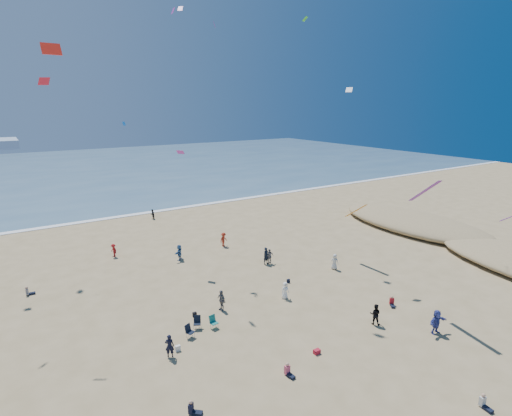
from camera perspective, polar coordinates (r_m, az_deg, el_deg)
ground at (r=24.66m, az=6.95°, el=-26.73°), size 220.00×220.00×0.00m
ocean at (r=110.85m, az=-26.30°, el=4.68°), size 220.00×100.00×0.06m
surf_line at (r=62.37m, az=-20.45°, el=-1.41°), size 220.00×1.20×0.08m
standing_flyers at (r=36.35m, az=-1.07°, el=-10.50°), size 29.42×45.52×1.83m
seated_group at (r=28.79m, az=0.92°, el=-18.75°), size 26.30×29.64×0.84m
chair_cluster at (r=30.81m, az=-7.91°, el=-16.29°), size 2.73×1.60×1.00m
white_tote at (r=29.19m, az=-11.12°, el=-19.06°), size 0.35×0.20×0.40m
black_backpack at (r=32.87m, az=-8.75°, el=-14.82°), size 0.30×0.22×0.38m
cooler at (r=28.76m, az=8.69°, el=-19.62°), size 0.45×0.30×0.30m
navy_bag at (r=38.20m, az=4.64°, el=-10.34°), size 0.28×0.18×0.34m
kites_aloft at (r=34.15m, az=6.38°, el=13.47°), size 43.51×42.14×29.31m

